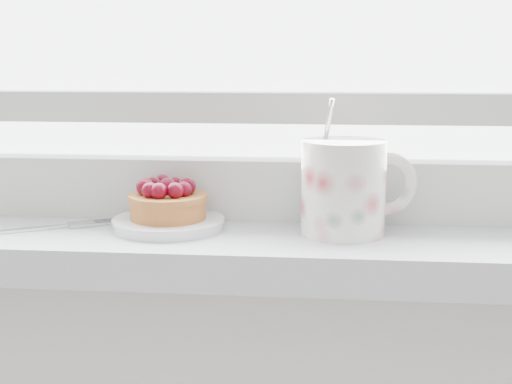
# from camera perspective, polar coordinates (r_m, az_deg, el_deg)

# --- Properties ---
(saucer) EXTENTS (0.12, 0.12, 0.01)m
(saucer) POSITION_cam_1_polar(r_m,az_deg,el_deg) (0.79, -7.01, -2.52)
(saucer) COLOR white
(saucer) RESTS_ON windowsill
(raspberry_tart) EXTENTS (0.09, 0.09, 0.05)m
(raspberry_tart) POSITION_cam_1_polar(r_m,az_deg,el_deg) (0.79, -7.08, -0.67)
(raspberry_tart) COLOR #965220
(raspberry_tart) RESTS_ON saucer
(floral_mug) EXTENTS (0.14, 0.11, 0.15)m
(floral_mug) POSITION_cam_1_polar(r_m,az_deg,el_deg) (0.76, 7.25, 0.51)
(floral_mug) COLOR white
(floral_mug) RESTS_ON windowsill
(fork) EXTENTS (0.17, 0.11, 0.00)m
(fork) POSITION_cam_1_polar(r_m,az_deg,el_deg) (0.82, -17.20, -2.81)
(fork) COLOR silver
(fork) RESTS_ON windowsill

